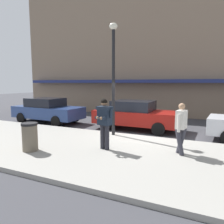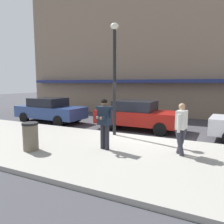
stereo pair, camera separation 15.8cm
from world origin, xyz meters
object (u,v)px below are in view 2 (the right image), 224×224
parked_sedan_near (50,110)px  parked_sedan_mid (138,115)px  man_texting_on_phone (105,118)px  street_lamp_post (115,68)px  trash_bin (31,136)px  pedestrian_in_light_coat (181,126)px

parked_sedan_near → parked_sedan_mid: 5.70m
parked_sedan_near → man_texting_on_phone: (5.98, -3.84, 0.46)m
street_lamp_post → trash_bin: 4.50m
parked_sedan_near → street_lamp_post: street_lamp_post is taller
parked_sedan_near → pedestrian_in_light_coat: bearing=-21.0°
parked_sedan_near → trash_bin: parked_sedan_near is taller
parked_sedan_mid → trash_bin: bearing=-109.8°
man_texting_on_phone → street_lamp_post: (-0.63, 2.12, 1.89)m
parked_sedan_near → trash_bin: bearing=-53.8°
parked_sedan_mid → street_lamp_post: size_ratio=0.93×
parked_sedan_near → trash_bin: size_ratio=4.65×
man_texting_on_phone → street_lamp_post: size_ratio=0.37×
parked_sedan_mid → man_texting_on_phone: 4.26m
man_texting_on_phone → pedestrian_in_light_coat: (2.51, 0.58, -0.14)m
parked_sedan_mid → parked_sedan_near: bearing=-176.1°
pedestrian_in_light_coat → trash_bin: pedestrian_in_light_coat is taller
pedestrian_in_light_coat → street_lamp_post: size_ratio=0.35×
parked_sedan_near → man_texting_on_phone: 7.12m
street_lamp_post → man_texting_on_phone: bearing=-73.3°
parked_sedan_mid → pedestrian_in_light_coat: pedestrian_in_light_coat is taller
parked_sedan_mid → street_lamp_post: street_lamp_post is taller
pedestrian_in_light_coat → street_lamp_post: street_lamp_post is taller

